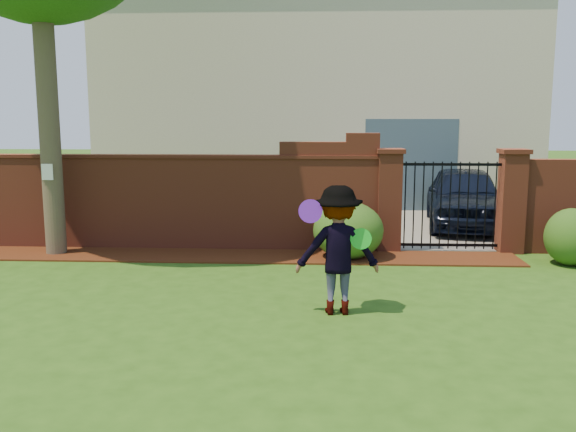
# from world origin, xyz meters

# --- Properties ---
(ground) EXTENTS (80.00, 80.00, 0.01)m
(ground) POSITION_xyz_m (0.00, 0.00, -0.01)
(ground) COLOR #264B12
(ground) RESTS_ON ground
(mulch_bed) EXTENTS (11.10, 1.08, 0.03)m
(mulch_bed) POSITION_xyz_m (-0.95, 3.34, 0.01)
(mulch_bed) COLOR #361609
(mulch_bed) RESTS_ON ground
(brick_wall) EXTENTS (8.70, 0.31, 2.16)m
(brick_wall) POSITION_xyz_m (-2.01, 4.00, 0.93)
(brick_wall) COLOR maroon
(brick_wall) RESTS_ON ground
(pillar_left) EXTENTS (0.50, 0.50, 1.88)m
(pillar_left) POSITION_xyz_m (2.40, 4.00, 0.96)
(pillar_left) COLOR maroon
(pillar_left) RESTS_ON ground
(pillar_right) EXTENTS (0.50, 0.50, 1.88)m
(pillar_right) POSITION_xyz_m (4.60, 4.00, 0.96)
(pillar_right) COLOR maroon
(pillar_right) RESTS_ON ground
(iron_gate) EXTENTS (1.78, 0.03, 1.60)m
(iron_gate) POSITION_xyz_m (3.50, 4.00, 0.85)
(iron_gate) COLOR black
(iron_gate) RESTS_ON ground
(driveway) EXTENTS (3.20, 8.00, 0.01)m
(driveway) POSITION_xyz_m (3.50, 8.00, 0.01)
(driveway) COLOR slate
(driveway) RESTS_ON ground
(house) EXTENTS (12.40, 6.40, 6.30)m
(house) POSITION_xyz_m (1.00, 12.00, 3.16)
(house) COLOR beige
(house) RESTS_ON ground
(car) EXTENTS (2.15, 4.16, 1.35)m
(car) POSITION_xyz_m (4.35, 6.47, 0.68)
(car) COLOR black
(car) RESTS_ON ground
(paper_notice) EXTENTS (0.20, 0.01, 0.28)m
(paper_notice) POSITION_xyz_m (-3.60, 3.21, 1.50)
(paper_notice) COLOR white
(paper_notice) RESTS_ON tree
(shrub_left) EXTENTS (1.22, 1.22, 1.00)m
(shrub_left) POSITION_xyz_m (1.63, 3.31, 0.50)
(shrub_left) COLOR #1C4916
(shrub_left) RESTS_ON ground
(shrub_middle) EXTENTS (0.87, 0.87, 0.96)m
(shrub_middle) POSITION_xyz_m (5.31, 3.02, 0.48)
(shrub_middle) COLOR #1C4916
(shrub_middle) RESTS_ON ground
(man) EXTENTS (1.08, 0.67, 1.61)m
(man) POSITION_xyz_m (1.36, 0.25, 0.81)
(man) COLOR gray
(man) RESTS_ON ground
(frisbee_purple) EXTENTS (0.30, 0.12, 0.29)m
(frisbee_purple) POSITION_xyz_m (1.03, 0.09, 1.32)
(frisbee_purple) COLOR #631CB4
(frisbee_purple) RESTS_ON man
(frisbee_green) EXTENTS (0.27, 0.11, 0.26)m
(frisbee_green) POSITION_xyz_m (1.64, 0.13, 0.98)
(frisbee_green) COLOR green
(frisbee_green) RESTS_ON man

